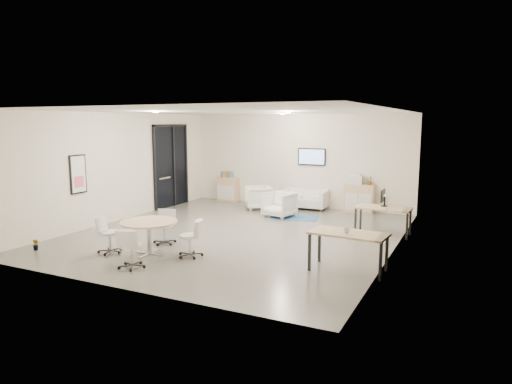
{
  "coord_description": "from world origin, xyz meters",
  "views": [
    {
      "loc": [
        5.57,
        -10.42,
        2.92
      ],
      "look_at": [
        0.34,
        0.4,
        1.08
      ],
      "focal_mm": 32.0,
      "sensor_mm": 36.0,
      "label": 1
    }
  ],
  "objects_px": {
    "armchair_right": "(279,203)",
    "desk_front": "(349,236)",
    "sideboard_left": "(228,189)",
    "desk_rear": "(383,210)",
    "round_table": "(149,225)",
    "armchair_left": "(258,196)",
    "sideboard_right": "(360,198)",
    "loveseat": "(305,200)"
  },
  "relations": [
    {
      "from": "armchair_right",
      "to": "desk_front",
      "type": "height_order",
      "value": "armchair_right"
    },
    {
      "from": "sideboard_left",
      "to": "desk_rear",
      "type": "height_order",
      "value": "sideboard_left"
    },
    {
      "from": "round_table",
      "to": "armchair_left",
      "type": "bearing_deg",
      "value": 91.52
    },
    {
      "from": "sideboard_right",
      "to": "armchair_right",
      "type": "relative_size",
      "value": 1.09
    },
    {
      "from": "desk_rear",
      "to": "desk_front",
      "type": "xyz_separation_m",
      "value": [
        -0.07,
        -3.31,
        0.04
      ]
    },
    {
      "from": "round_table",
      "to": "desk_front",
      "type": "bearing_deg",
      "value": 10.86
    },
    {
      "from": "armchair_right",
      "to": "sideboard_left",
      "type": "bearing_deg",
      "value": 159.7
    },
    {
      "from": "sideboard_left",
      "to": "armchair_left",
      "type": "distance_m",
      "value": 1.91
    },
    {
      "from": "desk_rear",
      "to": "round_table",
      "type": "relative_size",
      "value": 1.14
    },
    {
      "from": "loveseat",
      "to": "desk_front",
      "type": "relative_size",
      "value": 0.99
    },
    {
      "from": "sideboard_right",
      "to": "armchair_right",
      "type": "xyz_separation_m",
      "value": [
        -2.07,
        -1.81,
        -0.04
      ]
    },
    {
      "from": "sideboard_right",
      "to": "loveseat",
      "type": "xyz_separation_m",
      "value": [
        -1.84,
        -0.14,
        -0.15
      ]
    },
    {
      "from": "sideboard_right",
      "to": "armchair_left",
      "type": "height_order",
      "value": "sideboard_right"
    },
    {
      "from": "loveseat",
      "to": "desk_front",
      "type": "bearing_deg",
      "value": -63.92
    },
    {
      "from": "sideboard_left",
      "to": "sideboard_right",
      "type": "xyz_separation_m",
      "value": [
        4.93,
        -0.02,
        0.03
      ]
    },
    {
      "from": "sideboard_right",
      "to": "round_table",
      "type": "height_order",
      "value": "sideboard_right"
    },
    {
      "from": "sideboard_left",
      "to": "sideboard_right",
      "type": "distance_m",
      "value": 4.93
    },
    {
      "from": "sideboard_left",
      "to": "sideboard_right",
      "type": "height_order",
      "value": "sideboard_right"
    },
    {
      "from": "desk_front",
      "to": "sideboard_left",
      "type": "bearing_deg",
      "value": 140.02
    },
    {
      "from": "armchair_right",
      "to": "desk_rear",
      "type": "bearing_deg",
      "value": -2.75
    },
    {
      "from": "sideboard_left",
      "to": "sideboard_right",
      "type": "bearing_deg",
      "value": -0.26
    },
    {
      "from": "sideboard_left",
      "to": "desk_front",
      "type": "relative_size",
      "value": 0.57
    },
    {
      "from": "desk_front",
      "to": "armchair_left",
      "type": "bearing_deg",
      "value": 135.41
    },
    {
      "from": "armchair_left",
      "to": "sideboard_left",
      "type": "bearing_deg",
      "value": -152.43
    },
    {
      "from": "round_table",
      "to": "desk_rear",
      "type": "bearing_deg",
      "value": 43.64
    },
    {
      "from": "armchair_right",
      "to": "desk_front",
      "type": "relative_size",
      "value": 0.55
    },
    {
      "from": "armchair_right",
      "to": "round_table",
      "type": "relative_size",
      "value": 0.69
    },
    {
      "from": "round_table",
      "to": "sideboard_right",
      "type": "bearing_deg",
      "value": 65.7
    },
    {
      "from": "round_table",
      "to": "armchair_right",
      "type": "bearing_deg",
      "value": 78.62
    },
    {
      "from": "armchair_left",
      "to": "desk_rear",
      "type": "height_order",
      "value": "armchair_left"
    },
    {
      "from": "sideboard_left",
      "to": "loveseat",
      "type": "distance_m",
      "value": 3.1
    },
    {
      "from": "sideboard_right",
      "to": "armchair_left",
      "type": "relative_size",
      "value": 1.08
    },
    {
      "from": "sideboard_left",
      "to": "round_table",
      "type": "bearing_deg",
      "value": -74.95
    },
    {
      "from": "loveseat",
      "to": "round_table",
      "type": "bearing_deg",
      "value": -101.62
    },
    {
      "from": "sideboard_right",
      "to": "round_table",
      "type": "relative_size",
      "value": 0.75
    },
    {
      "from": "sideboard_left",
      "to": "armchair_left",
      "type": "relative_size",
      "value": 1.02
    },
    {
      "from": "armchair_left",
      "to": "round_table",
      "type": "relative_size",
      "value": 0.69
    },
    {
      "from": "desk_rear",
      "to": "armchair_right",
      "type": "bearing_deg",
      "value": 167.34
    },
    {
      "from": "sideboard_left",
      "to": "desk_front",
      "type": "height_order",
      "value": "sideboard_left"
    },
    {
      "from": "sideboard_right",
      "to": "loveseat",
      "type": "distance_m",
      "value": 1.85
    },
    {
      "from": "sideboard_right",
      "to": "desk_rear",
      "type": "bearing_deg",
      "value": -65.27
    },
    {
      "from": "loveseat",
      "to": "desk_rear",
      "type": "distance_m",
      "value": 4.03
    }
  ]
}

